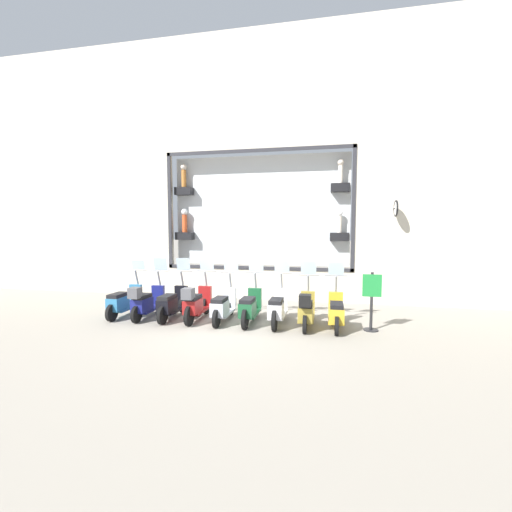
{
  "coord_description": "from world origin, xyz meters",
  "views": [
    {
      "loc": [
        -8.28,
        -2.4,
        2.53
      ],
      "look_at": [
        1.82,
        -0.31,
        1.67
      ],
      "focal_mm": 24.0,
      "sensor_mm": 36.0,
      "label": 1
    }
  ],
  "objects_px": {
    "scooter_black_6": "(172,304)",
    "scooter_yellow_0": "(336,312)",
    "scooter_red_5": "(196,303)",
    "shop_sign_post": "(372,300)",
    "scooter_silver_4": "(223,306)",
    "scooter_white_2": "(278,308)",
    "scooter_olive_1": "(306,310)",
    "scooter_green_3": "(250,307)",
    "scooter_teal_8": "(124,302)",
    "scooter_navy_7": "(146,302)"
  },
  "relations": [
    {
      "from": "scooter_black_6",
      "to": "scooter_yellow_0",
      "type": "bearing_deg",
      "value": -90.04
    },
    {
      "from": "scooter_red_5",
      "to": "shop_sign_post",
      "type": "distance_m",
      "value": 4.55
    },
    {
      "from": "scooter_silver_4",
      "to": "shop_sign_post",
      "type": "relative_size",
      "value": 1.24
    },
    {
      "from": "scooter_yellow_0",
      "to": "scooter_white_2",
      "type": "bearing_deg",
      "value": 89.75
    },
    {
      "from": "scooter_olive_1",
      "to": "scooter_green_3",
      "type": "relative_size",
      "value": 0.99
    },
    {
      "from": "scooter_yellow_0",
      "to": "shop_sign_post",
      "type": "relative_size",
      "value": 1.24
    },
    {
      "from": "scooter_green_3",
      "to": "scooter_teal_8",
      "type": "distance_m",
      "value": 3.7
    },
    {
      "from": "scooter_black_6",
      "to": "shop_sign_post",
      "type": "height_order",
      "value": "scooter_black_6"
    },
    {
      "from": "scooter_green_3",
      "to": "scooter_teal_8",
      "type": "height_order",
      "value": "scooter_green_3"
    },
    {
      "from": "shop_sign_post",
      "to": "scooter_navy_7",
      "type": "bearing_deg",
      "value": 90.62
    },
    {
      "from": "scooter_yellow_0",
      "to": "scooter_silver_4",
      "type": "height_order",
      "value": "scooter_yellow_0"
    },
    {
      "from": "scooter_green_3",
      "to": "scooter_black_6",
      "type": "relative_size",
      "value": 1.0
    },
    {
      "from": "scooter_silver_4",
      "to": "scooter_red_5",
      "type": "xyz_separation_m",
      "value": [
        -0.05,
        0.74,
        0.06
      ]
    },
    {
      "from": "scooter_olive_1",
      "to": "scooter_teal_8",
      "type": "height_order",
      "value": "scooter_olive_1"
    },
    {
      "from": "scooter_yellow_0",
      "to": "scooter_olive_1",
      "type": "relative_size",
      "value": 1.0
    },
    {
      "from": "scooter_navy_7",
      "to": "shop_sign_post",
      "type": "height_order",
      "value": "scooter_navy_7"
    },
    {
      "from": "scooter_olive_1",
      "to": "shop_sign_post",
      "type": "relative_size",
      "value": 1.24
    },
    {
      "from": "scooter_white_2",
      "to": "scooter_red_5",
      "type": "distance_m",
      "value": 2.22
    },
    {
      "from": "scooter_black_6",
      "to": "scooter_teal_8",
      "type": "bearing_deg",
      "value": 90.16
    },
    {
      "from": "shop_sign_post",
      "to": "scooter_white_2",
      "type": "bearing_deg",
      "value": 89.88
    },
    {
      "from": "scooter_silver_4",
      "to": "shop_sign_post",
      "type": "distance_m",
      "value": 3.81
    },
    {
      "from": "scooter_navy_7",
      "to": "scooter_teal_8",
      "type": "distance_m",
      "value": 0.74
    },
    {
      "from": "scooter_silver_4",
      "to": "scooter_yellow_0",
      "type": "bearing_deg",
      "value": -90.01
    },
    {
      "from": "scooter_silver_4",
      "to": "scooter_navy_7",
      "type": "distance_m",
      "value": 2.22
    },
    {
      "from": "scooter_red_5",
      "to": "scooter_teal_8",
      "type": "xyz_separation_m",
      "value": [
        0.05,
        2.22,
        -0.06
      ]
    },
    {
      "from": "scooter_red_5",
      "to": "scooter_navy_7",
      "type": "height_order",
      "value": "scooter_navy_7"
    },
    {
      "from": "scooter_olive_1",
      "to": "scooter_silver_4",
      "type": "height_order",
      "value": "scooter_olive_1"
    },
    {
      "from": "scooter_teal_8",
      "to": "scooter_green_3",
      "type": "bearing_deg",
      "value": -89.94
    },
    {
      "from": "scooter_yellow_0",
      "to": "scooter_black_6",
      "type": "relative_size",
      "value": 1.0
    },
    {
      "from": "scooter_silver_4",
      "to": "scooter_red_5",
      "type": "bearing_deg",
      "value": 94.14
    },
    {
      "from": "scooter_yellow_0",
      "to": "scooter_red_5",
      "type": "relative_size",
      "value": 0.99
    },
    {
      "from": "scooter_white_2",
      "to": "scooter_navy_7",
      "type": "xyz_separation_m",
      "value": [
        -0.07,
        3.7,
        0.02
      ]
    },
    {
      "from": "scooter_yellow_0",
      "to": "scooter_olive_1",
      "type": "height_order",
      "value": "scooter_olive_1"
    },
    {
      "from": "scooter_yellow_0",
      "to": "scooter_black_6",
      "type": "xyz_separation_m",
      "value": [
        0.0,
        4.44,
        0.01
      ]
    },
    {
      "from": "scooter_white_2",
      "to": "scooter_teal_8",
      "type": "relative_size",
      "value": 1.01
    },
    {
      "from": "scooter_olive_1",
      "to": "scooter_teal_8",
      "type": "relative_size",
      "value": 1.0
    },
    {
      "from": "scooter_olive_1",
      "to": "shop_sign_post",
      "type": "distance_m",
      "value": 1.61
    },
    {
      "from": "scooter_red_5",
      "to": "scooter_black_6",
      "type": "xyz_separation_m",
      "value": [
        0.06,
        0.74,
        -0.05
      ]
    },
    {
      "from": "scooter_black_6",
      "to": "shop_sign_post",
      "type": "distance_m",
      "value": 5.29
    },
    {
      "from": "scooter_yellow_0",
      "to": "scooter_red_5",
      "type": "xyz_separation_m",
      "value": [
        -0.05,
        3.7,
        0.06
      ]
    },
    {
      "from": "scooter_yellow_0",
      "to": "scooter_silver_4",
      "type": "relative_size",
      "value": 1.0
    },
    {
      "from": "scooter_olive_1",
      "to": "scooter_silver_4",
      "type": "bearing_deg",
      "value": 88.28
    },
    {
      "from": "shop_sign_post",
      "to": "scooter_yellow_0",
      "type": "bearing_deg",
      "value": 90.11
    },
    {
      "from": "scooter_red_5",
      "to": "shop_sign_post",
      "type": "xyz_separation_m",
      "value": [
        0.05,
        -4.54,
        0.28
      ]
    },
    {
      "from": "scooter_yellow_0",
      "to": "scooter_red_5",
      "type": "bearing_deg",
      "value": 90.82
    },
    {
      "from": "scooter_white_2",
      "to": "scooter_silver_4",
      "type": "height_order",
      "value": "scooter_white_2"
    },
    {
      "from": "scooter_black_6",
      "to": "scooter_silver_4",
      "type": "bearing_deg",
      "value": -90.1
    },
    {
      "from": "scooter_green_3",
      "to": "scooter_teal_8",
      "type": "bearing_deg",
      "value": 90.06
    },
    {
      "from": "scooter_white_2",
      "to": "scooter_navy_7",
      "type": "relative_size",
      "value": 1.01
    },
    {
      "from": "scooter_green_3",
      "to": "scooter_red_5",
      "type": "bearing_deg",
      "value": 92.18
    }
  ]
}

